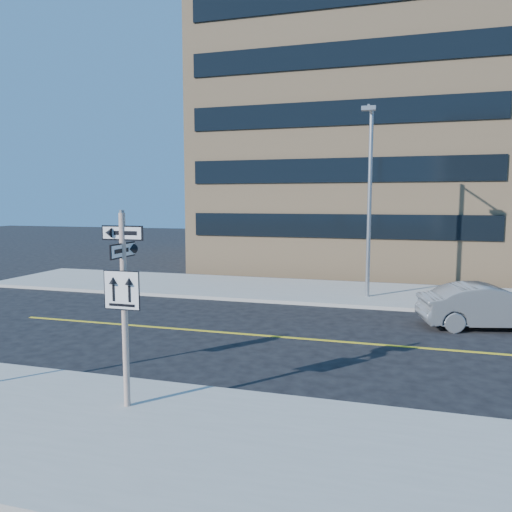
% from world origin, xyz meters
% --- Properties ---
extents(ground, '(120.00, 120.00, 0.00)m').
position_xyz_m(ground, '(0.00, 0.00, 0.00)').
color(ground, black).
rests_on(ground, ground).
extents(sign_pole, '(0.92, 0.92, 4.06)m').
position_xyz_m(sign_pole, '(0.00, -2.51, 2.44)').
color(sign_pole, white).
rests_on(sign_pole, near_sidewalk).
extents(parked_car_b, '(2.64, 4.88, 1.53)m').
position_xyz_m(parked_car_b, '(8.36, 7.10, 0.76)').
color(parked_car_b, slate).
rests_on(parked_car_b, ground).
extents(streetlight_a, '(0.55, 2.25, 8.00)m').
position_xyz_m(streetlight_a, '(4.00, 10.76, 4.76)').
color(streetlight_a, gray).
rests_on(streetlight_a, far_sidewalk).
extents(building_brick, '(18.00, 18.00, 18.00)m').
position_xyz_m(building_brick, '(2.00, 25.00, 9.00)').
color(building_brick, tan).
rests_on(building_brick, ground).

